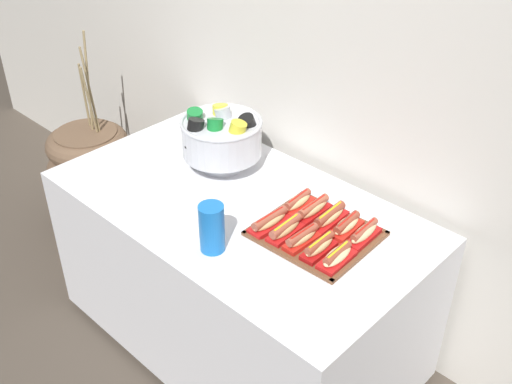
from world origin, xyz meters
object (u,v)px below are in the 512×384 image
hot_dog_2 (302,238)px  hot_dog_8 (346,226)px  floor_vase (93,178)px  hot_dog_4 (337,256)px  hot_dog_6 (313,209)px  serving_tray (316,234)px  punch_bowl (221,136)px  cup_stack (212,228)px  buffet_table (239,273)px  hot_dog_9 (364,233)px  hot_dog_1 (286,229)px  hot_dog_3 (319,246)px  hot_dog_7 (330,217)px  hot_dog_5 (298,202)px  hot_dog_0 (270,221)px

hot_dog_2 → hot_dog_8: (0.07, 0.17, -0.00)m
floor_vase → hot_dog_4: floor_vase is taller
hot_dog_6 → hot_dog_8: size_ratio=1.10×
floor_vase → serving_tray: bearing=-1.5°
punch_bowl → cup_stack: (0.38, -0.40, -0.06)m
buffet_table → cup_stack: size_ratio=8.30×
hot_dog_9 → hot_dog_2: bearing=-130.0°
floor_vase → punch_bowl: floor_vase is taller
hot_dog_1 → hot_dog_6: size_ratio=0.96×
hot_dog_3 → hot_dog_7: size_ratio=0.84×
hot_dog_7 → hot_dog_9: same height
hot_dog_6 → hot_dog_8: 0.15m
floor_vase → hot_dog_5: size_ratio=7.06×
hot_dog_5 → hot_dog_4: bearing=-26.5°
floor_vase → hot_dog_7: size_ratio=6.12×
hot_dog_4 → hot_dog_6: hot_dog_6 is taller
serving_tray → hot_dog_9: hot_dog_9 is taller
hot_dog_2 → hot_dog_9: bearing=50.0°
hot_dog_1 → hot_dog_5: size_ratio=1.04×
hot_dog_1 → floor_vase: bearing=175.3°
hot_dog_0 → hot_dog_6: (0.07, 0.17, 0.00)m
cup_stack → serving_tray: bearing=56.0°
hot_dog_7 → hot_dog_8: 0.08m
hot_dog_0 → punch_bowl: bearing=157.9°
serving_tray → hot_dog_0: 0.17m
hot_dog_6 → buffet_table: bearing=-153.5°
hot_dog_1 → hot_dog_3: same height
serving_tray → hot_dog_9: bearing=31.1°
serving_tray → hot_dog_0: size_ratio=2.38×
buffet_table → hot_dog_4: (0.50, -0.02, 0.40)m
serving_tray → hot_dog_8: bearing=50.0°
hot_dog_0 → hot_dog_7: 0.22m
hot_dog_9 → hot_dog_7: bearing=-177.7°
hot_dog_4 → hot_dog_5: same height
hot_dog_5 → floor_vase: bearing=-178.7°
hot_dog_1 → hot_dog_3: 0.15m
hot_dog_2 → punch_bowl: 0.63m
hot_dog_5 → cup_stack: size_ratio=0.87×
buffet_table → hot_dog_2: (0.35, -0.03, 0.40)m
hot_dog_8 → punch_bowl: punch_bowl is taller
buffet_table → serving_tray: 0.51m
hot_dog_0 → hot_dog_6: size_ratio=1.02×
hot_dog_3 → hot_dog_0: bearing=-177.7°
hot_dog_2 → hot_dog_9: (0.14, 0.17, 0.00)m
hot_dog_8 → cup_stack: cup_stack is taller
hot_dog_4 → hot_dog_0: bearing=-177.7°
hot_dog_1 → hot_dog_3: (0.15, 0.01, 0.00)m
floor_vase → hot_dog_1: bearing=-4.7°
hot_dog_5 → cup_stack: bearing=-98.5°
hot_dog_8 → hot_dog_4: bearing=-63.2°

